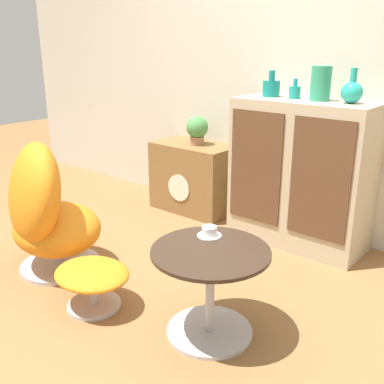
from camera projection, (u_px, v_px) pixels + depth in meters
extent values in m
plane|color=olive|center=(138.00, 307.00, 2.50)|extent=(12.00, 12.00, 0.00)
cube|color=beige|center=(293.00, 56.00, 3.26)|extent=(6.40, 0.06, 2.60)
cube|color=tan|center=(301.00, 174.00, 3.17)|extent=(0.95, 0.44, 1.03)
cube|color=brown|center=(255.00, 167.00, 3.13)|extent=(0.40, 0.01, 0.78)
cube|color=brown|center=(320.00, 180.00, 2.84)|extent=(0.40, 0.01, 0.78)
cube|color=brown|center=(194.00, 177.00, 3.86)|extent=(0.70, 0.40, 0.59)
cylinder|color=beige|center=(179.00, 188.00, 3.73)|extent=(0.22, 0.01, 0.22)
cylinder|color=#B7B7BC|center=(61.00, 265.00, 2.95)|extent=(0.51, 0.51, 0.02)
cylinder|color=#B7B7BC|center=(60.00, 256.00, 2.93)|extent=(0.06, 0.06, 0.10)
ellipsoid|color=orange|center=(57.00, 228.00, 2.86)|extent=(0.78, 0.71, 0.30)
ellipsoid|color=orange|center=(34.00, 194.00, 2.73)|extent=(0.73, 0.58, 0.68)
cylinder|color=#B7B7BC|center=(94.00, 305.00, 2.50)|extent=(0.30, 0.30, 0.02)
cylinder|color=#B7B7BC|center=(93.00, 292.00, 2.48)|extent=(0.04, 0.04, 0.14)
ellipsoid|color=orange|center=(92.00, 274.00, 2.44)|extent=(0.44, 0.37, 0.09)
cylinder|color=#B7B7BC|center=(209.00, 331.00, 2.28)|extent=(0.43, 0.43, 0.02)
cylinder|color=#B7B7BC|center=(210.00, 292.00, 2.21)|extent=(0.04, 0.04, 0.43)
cylinder|color=#332319|center=(211.00, 252.00, 2.14)|extent=(0.58, 0.58, 0.02)
cylinder|color=#147A75|center=(271.00, 89.00, 3.16)|extent=(0.12, 0.12, 0.11)
cylinder|color=#147A75|center=(272.00, 75.00, 3.13)|extent=(0.04, 0.04, 0.07)
cylinder|color=teal|center=(295.00, 92.00, 3.05)|extent=(0.08, 0.08, 0.08)
cylinder|color=teal|center=(295.00, 82.00, 3.03)|extent=(0.03, 0.03, 0.05)
cylinder|color=#2D8E6B|center=(321.00, 83.00, 2.92)|extent=(0.13, 0.13, 0.22)
ellipsoid|color=teal|center=(352.00, 93.00, 2.80)|extent=(0.14, 0.14, 0.14)
cylinder|color=teal|center=(354.00, 75.00, 2.77)|extent=(0.04, 0.04, 0.09)
cylinder|color=#996B4C|center=(197.00, 140.00, 3.74)|extent=(0.12, 0.12, 0.07)
sphere|color=#478E47|center=(197.00, 127.00, 3.70)|extent=(0.18, 0.18, 0.18)
cylinder|color=white|center=(209.00, 236.00, 2.28)|extent=(0.12, 0.12, 0.01)
cylinder|color=white|center=(209.00, 231.00, 2.27)|extent=(0.08, 0.08, 0.05)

